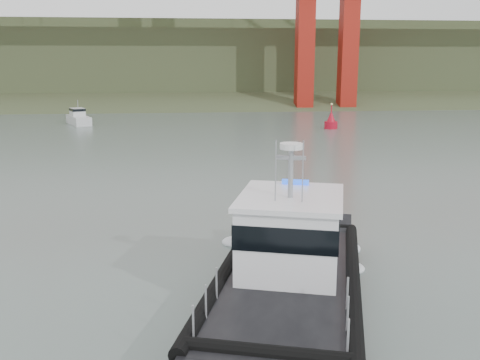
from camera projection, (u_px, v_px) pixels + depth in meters
The scene contains 5 objects.
ground at pixel (277, 264), 23.03m from camera, with size 400.00×400.00×0.00m, color #495750.
headlands at pixel (197, 68), 143.37m from camera, with size 500.00×105.36×27.12m.
patrol_boat at pixel (289, 263), 18.97m from camera, with size 7.92×13.17×6.02m.
motorboat at pixel (78, 118), 74.59m from camera, with size 4.45×6.66×3.49m.
nav_buoy at pixel (331, 122), 69.55m from camera, with size 1.69×1.69×3.52m.
Camera 1 is at (-3.86, -21.42, 8.50)m, focal length 40.00 mm.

